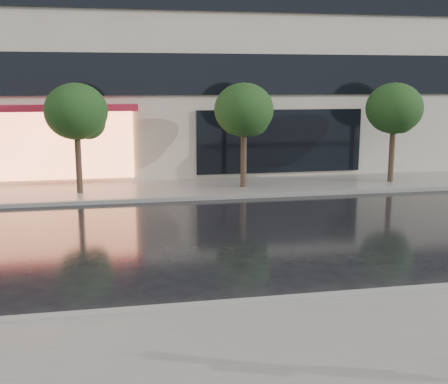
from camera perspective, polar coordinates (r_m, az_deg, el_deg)
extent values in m
plane|color=black|center=(11.20, -1.50, -9.91)|extent=(120.00, 120.00, 0.00)
cube|color=slate|center=(8.28, 2.45, -17.48)|extent=(60.00, 4.50, 0.12)
cube|color=slate|center=(21.01, -6.18, 0.22)|extent=(60.00, 3.50, 0.12)
cube|color=gray|center=(10.26, -0.54, -11.52)|extent=(60.00, 0.25, 0.14)
cube|color=gray|center=(19.30, -5.72, -0.72)|extent=(60.00, 0.25, 0.14)
cube|color=black|center=(22.32, -6.80, 11.80)|extent=(28.00, 0.12, 1.60)
cube|color=#FF8C59|center=(22.47, -16.88, 4.49)|extent=(6.00, 0.10, 2.60)
cube|color=#AD1A33|center=(22.04, -17.18, 8.14)|extent=(6.40, 0.70, 0.25)
cube|color=black|center=(23.37, 5.72, 5.16)|extent=(7.00, 0.10, 2.60)
cylinder|color=#33261C|center=(20.56, -14.54, 2.63)|extent=(0.22, 0.22, 2.20)
ellipsoid|color=#153414|center=(20.37, -14.80, 7.92)|extent=(2.20, 2.20, 1.98)
sphere|color=#153414|center=(20.57, -13.60, 6.89)|extent=(1.20, 1.20, 1.20)
cylinder|color=#33261C|center=(21.05, 2.00, 3.18)|extent=(0.22, 0.22, 2.20)
ellipsoid|color=#153414|center=(20.87, 2.03, 8.35)|extent=(2.20, 2.20, 1.98)
sphere|color=#153414|center=(21.19, 2.96, 7.30)|extent=(1.20, 1.20, 1.20)
cylinder|color=#33261C|center=(23.15, 16.65, 3.44)|extent=(0.22, 0.22, 2.20)
ellipsoid|color=#153414|center=(22.99, 16.91, 8.14)|extent=(2.20, 2.20, 1.98)
sphere|color=#153414|center=(23.37, 17.50, 7.16)|extent=(1.20, 1.20, 1.20)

